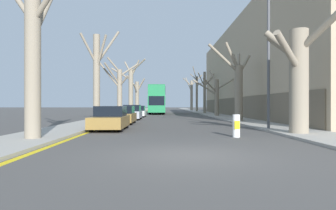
{
  "coord_description": "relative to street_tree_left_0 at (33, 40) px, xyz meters",
  "views": [
    {
      "loc": [
        -0.7,
        -8.7,
        1.49
      ],
      "look_at": [
        -0.07,
        33.88,
        1.43
      ],
      "focal_mm": 32.0,
      "sensor_mm": 36.0,
      "label": 1
    }
  ],
  "objects": [
    {
      "name": "kerb_line_stripe",
      "position": [
        1.31,
        46.4,
        -4.11
      ],
      "size": [
        0.24,
        120.0,
        0.01
      ],
      "primitive_type": "cube",
      "color": "yellow",
      "rests_on": "ground"
    },
    {
      "name": "ground_plane",
      "position": [
        6.04,
        -3.6,
        -4.12
      ],
      "size": [
        300.0,
        300.0,
        0.0
      ],
      "primitive_type": "plane",
      "color": "#4C4947"
    },
    {
      "name": "parked_car_1",
      "position": [
        2.22,
        10.91,
        -3.46
      ],
      "size": [
        1.71,
        4.18,
        1.38
      ],
      "color": "olive",
      "rests_on": "ground"
    },
    {
      "name": "street_tree_right_4",
      "position": [
        12.05,
        47.69,
        -0.07
      ],
      "size": [
        4.19,
        2.98,
        9.0
      ],
      "color": "gray",
      "rests_on": "ground"
    },
    {
      "name": "building_facade_right",
      "position": [
        18.86,
        24.85,
        1.68
      ],
      "size": [
        10.08,
        44.13,
        11.61
      ],
      "color": "tan",
      "rests_on": "ground"
    },
    {
      "name": "street_tree_right_1",
      "position": [
        11.75,
        13.47,
        -0.96
      ],
      "size": [
        4.06,
        2.77,
        6.82
      ],
      "color": "gray",
      "rests_on": "ground"
    },
    {
      "name": "parked_car_3",
      "position": [
        2.22,
        23.79,
        -3.48
      ],
      "size": [
        1.89,
        4.13,
        1.35
      ],
      "color": "silver",
      "rests_on": "ground"
    },
    {
      "name": "double_decker_bus",
      "position": [
        4.34,
        36.27,
        -1.62
      ],
      "size": [
        2.55,
        12.0,
        4.41
      ],
      "color": "#1E7F47",
      "rests_on": "ground"
    },
    {
      "name": "street_tree_left_3",
      "position": [
        0.18,
        34.96,
        0.14
      ],
      "size": [
        5.65,
        3.15,
        8.53
      ],
      "color": "gray",
      "rests_on": "ground"
    },
    {
      "name": "street_tree_left_4",
      "position": [
        0.07,
        47.29,
        -0.63
      ],
      "size": [
        3.65,
        2.89,
        7.27
      ],
      "color": "gray",
      "rests_on": "ground"
    },
    {
      "name": "street_tree_left_1",
      "position": [
        0.01,
        11.72,
        -0.26
      ],
      "size": [
        2.94,
        1.62,
        7.48
      ],
      "color": "gray",
      "rests_on": "ground"
    },
    {
      "name": "parked_car_0",
      "position": [
        2.22,
        5.29,
        -3.46
      ],
      "size": [
        1.83,
        4.14,
        1.4
      ],
      "color": "olive",
      "rests_on": "ground"
    },
    {
      "name": "street_tree_right_3",
      "position": [
        12.0,
        35.7,
        -0.46
      ],
      "size": [
        3.15,
        2.53,
        6.77
      ],
      "color": "gray",
      "rests_on": "ground"
    },
    {
      "name": "parked_car_2",
      "position": [
        2.22,
        17.36,
        -3.43
      ],
      "size": [
        1.76,
        4.16,
        1.46
      ],
      "color": "#9EA3AD",
      "rests_on": "ground"
    },
    {
      "name": "street_tree_left_2",
      "position": [
        0.06,
        23.15,
        -0.75
      ],
      "size": [
        4.51,
        2.64,
        7.06
      ],
      "color": "gray",
      "rests_on": "ground"
    },
    {
      "name": "street_tree_left_0",
      "position": [
        0.0,
        0.0,
        0.0
      ],
      "size": [
        4.74,
        3.69,
        8.97
      ],
      "color": "gray",
      "rests_on": "ground"
    },
    {
      "name": "street_tree_right_2",
      "position": [
        11.79,
        24.51,
        -1.43
      ],
      "size": [
        5.05,
        2.62,
        5.88
      ],
      "color": "gray",
      "rests_on": "ground"
    },
    {
      "name": "street_tree_right_5",
      "position": [
        12.02,
        59.04,
        -0.04
      ],
      "size": [
        4.76,
        2.42,
        8.63
      ],
      "color": "gray",
      "rests_on": "ground"
    },
    {
      "name": "traffic_bollard",
      "position": [
        8.65,
        1.25,
        -3.6
      ],
      "size": [
        0.34,
        0.35,
        1.04
      ],
      "color": "white",
      "rests_on": "ground"
    },
    {
      "name": "lamp_post",
      "position": [
        11.3,
        4.83,
        0.48
      ],
      "size": [
        1.4,
        0.2,
        8.26
      ],
      "color": "#4C4F54",
      "rests_on": "ground"
    },
    {
      "name": "street_tree_right_0",
      "position": [
        11.83,
        1.92,
        -1.2
      ],
      "size": [
        3.23,
        3.74,
        6.08
      ],
      "color": "gray",
      "rests_on": "ground"
    },
    {
      "name": "sidewalk_left",
      "position": [
        -0.33,
        46.4,
        -4.06
      ],
      "size": [
        2.91,
        120.0,
        0.12
      ],
      "primitive_type": "cube",
      "color": "#A39E93",
      "rests_on": "ground"
    },
    {
      "name": "sidewalk_right",
      "position": [
        12.41,
        46.4,
        -4.06
      ],
      "size": [
        2.91,
        120.0,
        0.12
      ],
      "primitive_type": "cube",
      "color": "#A39E93",
      "rests_on": "ground"
    }
  ]
}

